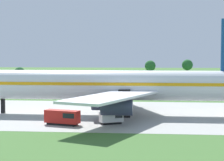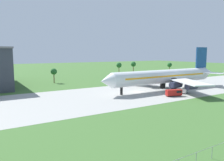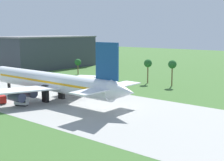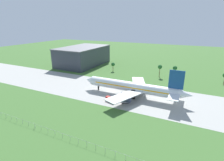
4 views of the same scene
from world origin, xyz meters
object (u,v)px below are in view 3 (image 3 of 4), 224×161
jet_airliner (51,82)px  fuel_truck (22,102)px  terminal_building (44,52)px  baggage_tug (1,99)px

jet_airliner → fuel_truck: size_ratio=15.17×
jet_airliner → terminal_building: jet_airliner is taller
jet_airliner → fuel_truck: 12.40m
jet_airliner → baggage_tug: jet_airliner is taller
jet_airliner → baggage_tug: size_ratio=10.33×
fuel_truck → terminal_building: (-79.52, 71.60, 8.77)m
baggage_tug → fuel_truck: baggage_tug is taller
jet_airliner → terminal_building: size_ratio=1.15×
jet_airliner → terminal_building: bearing=143.1°
terminal_building → jet_airliner: bearing=-36.9°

